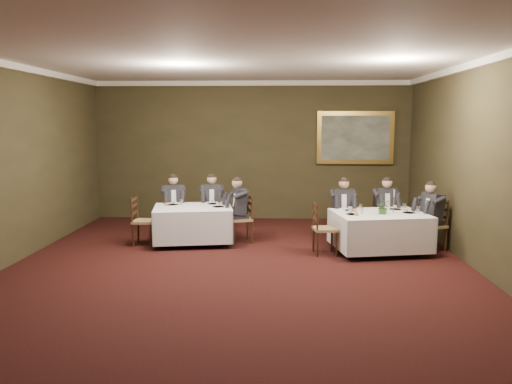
# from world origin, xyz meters

# --- Properties ---
(ground) EXTENTS (10.00, 10.00, 0.00)m
(ground) POSITION_xyz_m (0.00, 0.00, 0.00)
(ground) COLOR black
(ground) RESTS_ON ground
(ceiling) EXTENTS (8.00, 10.00, 0.10)m
(ceiling) POSITION_xyz_m (0.00, 0.00, 3.50)
(ceiling) COLOR silver
(ceiling) RESTS_ON back_wall
(back_wall) EXTENTS (8.00, 0.10, 3.50)m
(back_wall) POSITION_xyz_m (0.00, 5.00, 1.75)
(back_wall) COLOR #312D18
(back_wall) RESTS_ON ground
(front_wall) EXTENTS (8.00, 0.10, 3.50)m
(front_wall) POSITION_xyz_m (0.00, -5.00, 1.75)
(front_wall) COLOR #312D18
(front_wall) RESTS_ON ground
(right_wall) EXTENTS (0.10, 10.00, 3.50)m
(right_wall) POSITION_xyz_m (4.00, 0.00, 1.75)
(right_wall) COLOR #312D18
(right_wall) RESTS_ON ground
(crown_molding) EXTENTS (8.00, 10.00, 0.12)m
(crown_molding) POSITION_xyz_m (0.00, 0.00, 3.44)
(crown_molding) COLOR white
(crown_molding) RESTS_ON back_wall
(table_main) EXTENTS (1.91, 1.59, 0.67)m
(table_main) POSITION_xyz_m (2.60, 1.69, 0.45)
(table_main) COLOR black
(table_main) RESTS_ON ground
(table_second) EXTENTS (1.76, 1.45, 0.67)m
(table_second) POSITION_xyz_m (-1.08, 2.24, 0.45)
(table_second) COLOR black
(table_second) RESTS_ON ground
(chair_main_backleft) EXTENTS (0.46, 0.44, 1.00)m
(chair_main_backleft) POSITION_xyz_m (1.99, 2.47, 0.28)
(chair_main_backleft) COLOR olive
(chair_main_backleft) RESTS_ON ground
(diner_main_backleft) EXTENTS (0.44, 0.50, 1.35)m
(diner_main_backleft) POSITION_xyz_m (1.99, 2.46, 0.51)
(diner_main_backleft) COLOR black
(diner_main_backleft) RESTS_ON chair_main_backleft
(chair_main_backright) EXTENTS (0.48, 0.46, 1.00)m
(chair_main_backright) POSITION_xyz_m (2.90, 2.64, 0.28)
(chair_main_backright) COLOR olive
(chair_main_backright) RESTS_ON ground
(diner_main_backright) EXTENTS (0.45, 0.52, 1.35)m
(diner_main_backright) POSITION_xyz_m (2.90, 2.63, 0.51)
(diner_main_backright) COLOR black
(diner_main_backright) RESTS_ON chair_main_backright
(chair_main_endleft) EXTENTS (0.47, 0.49, 1.00)m
(chair_main_endleft) POSITION_xyz_m (1.54, 1.50, 0.28)
(chair_main_endleft) COLOR olive
(chair_main_endleft) RESTS_ON ground
(chair_main_endright) EXTENTS (0.56, 0.57, 1.00)m
(chair_main_endright) POSITION_xyz_m (3.66, 1.89, 0.28)
(chair_main_endright) COLOR olive
(chair_main_endright) RESTS_ON ground
(diner_main_endright) EXTENTS (0.60, 0.56, 1.35)m
(diner_main_endright) POSITION_xyz_m (3.65, 1.88, 0.51)
(diner_main_endright) COLOR black
(diner_main_endright) RESTS_ON chair_main_endright
(chair_sec_backleft) EXTENTS (0.53, 0.51, 1.00)m
(chair_sec_backleft) POSITION_xyz_m (-1.62, 2.98, 0.28)
(chair_sec_backleft) COLOR olive
(chair_sec_backleft) RESTS_ON ground
(diner_sec_backleft) EXTENTS (0.50, 0.56, 1.35)m
(diner_sec_backleft) POSITION_xyz_m (-1.62, 2.97, 0.51)
(diner_sec_backleft) COLOR black
(diner_sec_backleft) RESTS_ON chair_sec_backleft
(chair_sec_backright) EXTENTS (0.47, 0.45, 1.00)m
(chair_sec_backright) POSITION_xyz_m (-0.79, 3.11, 0.28)
(chair_sec_backright) COLOR olive
(chair_sec_backright) RESTS_ON ground
(diner_sec_backright) EXTENTS (0.44, 0.50, 1.35)m
(diner_sec_backright) POSITION_xyz_m (-0.79, 3.10, 0.51)
(diner_sec_backright) COLOR black
(diner_sec_backright) RESTS_ON chair_sec_backright
(chair_sec_endright) EXTENTS (0.53, 0.54, 1.00)m
(chair_sec_endright) POSITION_xyz_m (-0.09, 2.41, 0.28)
(chair_sec_endright) COLOR olive
(chair_sec_endright) RESTS_ON ground
(diner_sec_endright) EXTENTS (0.57, 0.52, 1.35)m
(diner_sec_endright) POSITION_xyz_m (-0.10, 2.40, 0.51)
(diner_sec_endright) COLOR black
(diner_sec_endright) RESTS_ON chair_sec_endright
(chair_sec_endleft) EXTENTS (0.42, 0.44, 1.00)m
(chair_sec_endleft) POSITION_xyz_m (-2.06, 2.09, 0.28)
(chair_sec_endleft) COLOR olive
(chair_sec_endleft) RESTS_ON ground
(centerpiece) EXTENTS (0.30, 0.28, 0.29)m
(centerpiece) POSITION_xyz_m (2.64, 1.57, 0.91)
(centerpiece) COLOR #2D5926
(centerpiece) RESTS_ON table_main
(candlestick) EXTENTS (0.07, 0.07, 0.45)m
(candlestick) POSITION_xyz_m (2.87, 1.78, 0.93)
(candlestick) COLOR gold
(candlestick) RESTS_ON table_main
(place_setting_table_main) EXTENTS (0.33, 0.32, 0.14)m
(place_setting_table_main) POSITION_xyz_m (2.14, 1.99, 0.80)
(place_setting_table_main) COLOR white
(place_setting_table_main) RESTS_ON table_main
(place_setting_table_second) EXTENTS (0.33, 0.31, 0.14)m
(place_setting_table_second) POSITION_xyz_m (-1.49, 2.53, 0.80)
(place_setting_table_second) COLOR white
(place_setting_table_second) RESTS_ON table_second
(painting) EXTENTS (1.92, 0.09, 1.32)m
(painting) POSITION_xyz_m (2.60, 4.94, 2.09)
(painting) COLOR gold
(painting) RESTS_ON back_wall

